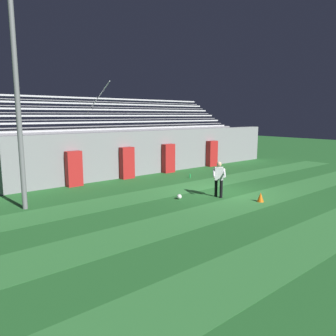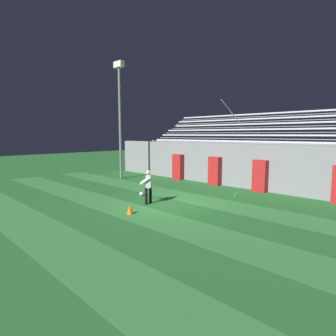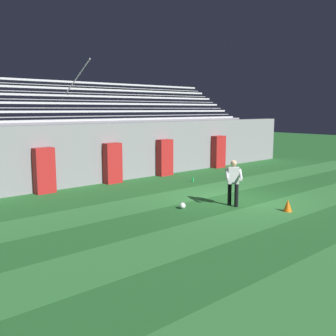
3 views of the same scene
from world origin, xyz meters
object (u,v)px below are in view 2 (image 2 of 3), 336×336
object	(u,v)px
traffic_cone	(130,209)
padding_pillar_gate_right	(260,176)
padding_pillar_gate_left	(215,171)
goalkeeper	(148,185)
padding_pillar_far_left	(178,167)
soccer_ball	(141,194)
floodlight_pole	(120,107)
water_bottle	(236,195)

from	to	relation	value
traffic_cone	padding_pillar_gate_right	bearing A→B (deg)	78.38
padding_pillar_gate_left	goalkeeper	size ratio (longest dim) A/B	1.14
padding_pillar_gate_left	padding_pillar_gate_right	world-z (taller)	same
padding_pillar_gate_right	goalkeeper	xyz separation A→B (m)	(-2.52, -6.62, 0.01)
padding_pillar_far_left	soccer_ball	size ratio (longest dim) A/B	8.62
padding_pillar_far_left	goalkeeper	world-z (taller)	padding_pillar_far_left
floodlight_pole	traffic_cone	distance (m)	11.31
padding_pillar_gate_left	padding_pillar_far_left	world-z (taller)	same
padding_pillar_gate_left	traffic_cone	world-z (taller)	padding_pillar_gate_left
soccer_ball	water_bottle	bearing A→B (deg)	40.73
traffic_cone	water_bottle	xyz separation A→B (m)	(1.50, 6.04, -0.09)
soccer_ball	padding_pillar_gate_left	bearing A→B (deg)	81.11
goalkeeper	water_bottle	xyz separation A→B (m)	(2.30, 4.31, -0.83)
soccer_ball	water_bottle	xyz separation A→B (m)	(3.93, 3.38, 0.01)
soccer_ball	traffic_cone	distance (m)	3.61
padding_pillar_far_left	floodlight_pole	distance (m)	6.33
padding_pillar_gate_left	floodlight_pole	bearing A→B (deg)	-157.48
padding_pillar_gate_right	traffic_cone	xyz separation A→B (m)	(-1.72, -8.36, -0.74)
floodlight_pole	traffic_cone	xyz separation A→B (m)	(8.32, -5.55, -5.27)
padding_pillar_gate_right	goalkeeper	size ratio (longest dim) A/B	1.14
floodlight_pole	traffic_cone	bearing A→B (deg)	-33.69
padding_pillar_gate_left	padding_pillar_far_left	size ratio (longest dim) A/B	1.00
padding_pillar_far_left	floodlight_pole	world-z (taller)	floodlight_pole
padding_pillar_far_left	traffic_cone	xyz separation A→B (m)	(4.91, -8.36, -0.74)
padding_pillar_gate_right	padding_pillar_far_left	bearing A→B (deg)	180.00
padding_pillar_far_left	water_bottle	xyz separation A→B (m)	(6.41, -2.31, -0.83)
padding_pillar_far_left	traffic_cone	bearing A→B (deg)	-59.56
floodlight_pole	soccer_ball	size ratio (longest dim) A/B	39.91
goalkeeper	traffic_cone	distance (m)	2.05
goalkeeper	traffic_cone	xyz separation A→B (m)	(0.81, -1.73, -0.74)
goalkeeper	traffic_cone	world-z (taller)	goalkeeper
padding_pillar_gate_left	floodlight_pole	xyz separation A→B (m)	(-6.78, -2.81, 4.54)
padding_pillar_far_left	padding_pillar_gate_right	bearing A→B (deg)	0.00
traffic_cone	padding_pillar_far_left	bearing A→B (deg)	120.44
floodlight_pole	soccer_ball	xyz separation A→B (m)	(5.89, -2.88, -5.37)
floodlight_pole	traffic_cone	world-z (taller)	floodlight_pole
padding_pillar_gate_right	soccer_ball	xyz separation A→B (m)	(-4.15, -5.69, -0.84)
floodlight_pole	goalkeeper	size ratio (longest dim) A/B	5.26
padding_pillar_gate_left	padding_pillar_gate_right	bearing A→B (deg)	0.00
traffic_cone	goalkeeper	bearing A→B (deg)	114.93
traffic_cone	water_bottle	world-z (taller)	traffic_cone
padding_pillar_gate_left	water_bottle	distance (m)	3.91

